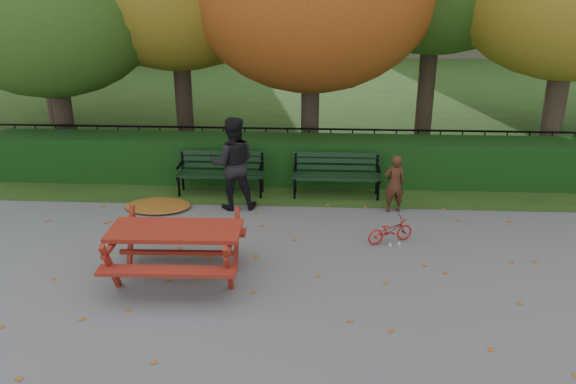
# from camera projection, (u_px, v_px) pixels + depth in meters

# --- Properties ---
(ground) EXTENTS (90.00, 90.00, 0.00)m
(ground) POSITION_uv_depth(u_px,v_px,m) (268.00, 283.00, 8.38)
(ground) COLOR slate
(ground) RESTS_ON ground
(grass_strip) EXTENTS (90.00, 90.00, 0.00)m
(grass_strip) POSITION_uv_depth(u_px,v_px,m) (300.00, 97.00, 21.43)
(grass_strip) COLOR #223916
(grass_strip) RESTS_ON ground
(hedge) EXTENTS (13.00, 0.90, 1.00)m
(hedge) POSITION_uv_depth(u_px,v_px,m) (286.00, 160.00, 12.40)
(hedge) COLOR black
(hedge) RESTS_ON ground
(iron_fence) EXTENTS (14.00, 0.04, 1.02)m
(iron_fence) POSITION_uv_depth(u_px,v_px,m) (288.00, 148.00, 13.13)
(iron_fence) COLOR black
(iron_fence) RESTS_ON ground
(bench_left) EXTENTS (1.80, 0.57, 0.88)m
(bench_left) POSITION_uv_depth(u_px,v_px,m) (221.00, 169.00, 11.71)
(bench_left) COLOR black
(bench_left) RESTS_ON ground
(bench_right) EXTENTS (1.80, 0.57, 0.88)m
(bench_right) POSITION_uv_depth(u_px,v_px,m) (336.00, 171.00, 11.59)
(bench_right) COLOR black
(bench_right) RESTS_ON ground
(picnic_table) EXTENTS (1.97, 1.61, 0.94)m
(picnic_table) POSITION_uv_depth(u_px,v_px,m) (176.00, 240.00, 8.29)
(picnic_table) COLOR maroon
(picnic_table) RESTS_ON ground
(leaf_pile) EXTENTS (1.33, 0.94, 0.09)m
(leaf_pile) POSITION_uv_depth(u_px,v_px,m) (158.00, 206.00, 11.09)
(leaf_pile) COLOR brown
(leaf_pile) RESTS_ON ground
(leaf_scatter) EXTENTS (9.00, 5.70, 0.01)m
(leaf_scatter) POSITION_uv_depth(u_px,v_px,m) (269.00, 273.00, 8.66)
(leaf_scatter) COLOR brown
(leaf_scatter) RESTS_ON ground
(child) EXTENTS (0.46, 0.35, 1.13)m
(child) POSITION_uv_depth(u_px,v_px,m) (394.00, 184.00, 10.75)
(child) COLOR #462416
(child) RESTS_ON ground
(adult) EXTENTS (0.99, 0.83, 1.83)m
(adult) POSITION_uv_depth(u_px,v_px,m) (233.00, 163.00, 10.81)
(adult) COLOR black
(adult) RESTS_ON ground
(bicycle) EXTENTS (0.89, 0.60, 0.44)m
(bicycle) POSITION_uv_depth(u_px,v_px,m) (390.00, 230.00, 9.59)
(bicycle) COLOR #B01B10
(bicycle) RESTS_ON ground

